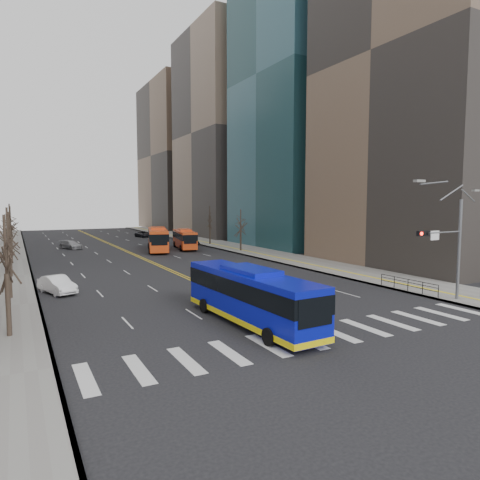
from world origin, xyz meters
The scene contains 16 objects.
ground centered at (0.00, 0.00, 0.00)m, with size 220.00×220.00×0.00m, color black.
sidewalk_right centered at (17.50, 45.00, 0.07)m, with size 7.00×130.00×0.15m, color gray.
sidewalk_left centered at (-16.50, 45.00, 0.07)m, with size 5.00×130.00×0.15m, color gray.
crosswalk centered at (0.00, 0.00, 0.01)m, with size 26.70×4.00×0.01m.
centerline centered at (0.00, 55.00, 0.01)m, with size 0.55×100.00×0.01m.
office_towers centered at (0.12, 68.51, 23.92)m, with size 83.00×134.00×58.00m.
signal_mast centered at (13.77, 2.00, 4.86)m, with size 5.37×0.37×9.39m.
pedestrian_railing centered at (14.30, 6.00, 0.82)m, with size 0.06×6.06×1.02m.
street_trees centered at (-7.18, 34.55, 4.87)m, with size 35.20×47.20×7.60m.
blue_bus centered at (-2.41, 4.00, 1.92)m, with size 3.33×12.72×3.66m.
red_bus_near centered at (4.52, 46.46, 2.11)m, with size 5.79×12.40×3.81m.
red_bus_far centered at (9.35, 47.38, 1.85)m, with size 4.29×10.65×3.31m.
car_white centered at (-12.49, 19.73, 0.76)m, with size 1.60×4.59×1.51m, color white.
car_dark_mid centered at (12.50, 52.89, 0.70)m, with size 1.65×4.10×1.40m, color black.
car_silver centered at (-7.38, 55.99, 0.70)m, with size 1.96×4.82×1.40m, color gray.
car_dark_far centered at (9.54, 73.85, 0.66)m, with size 2.18×4.73×1.31m, color black.
Camera 1 is at (-15.48, -19.35, 7.81)m, focal length 32.00 mm.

